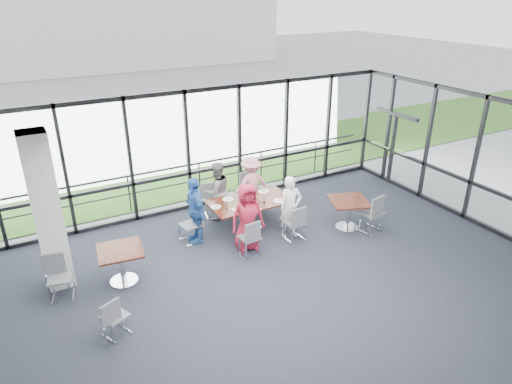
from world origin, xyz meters
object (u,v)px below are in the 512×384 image
diner_far_right (251,184)px  chair_spare_la (115,316)px  diner_near_left (247,217)px  chair_main_nl (249,237)px  main_table (250,205)px  diner_near_right (291,207)px  chair_main_end (191,225)px  structural_column (47,213)px  diner_far_left (217,191)px  side_table_left (121,255)px  diner_end (195,210)px  chair_main_fl (212,201)px  side_table_right (349,204)px  chair_main_fr (252,192)px  chair_spare_lb (60,278)px  chair_spare_r (371,213)px  chair_main_nr (294,223)px

diner_far_right → chair_spare_la: diner_far_right is taller
diner_near_left → chair_main_nl: 0.46m
main_table → diner_near_right: size_ratio=1.33×
main_table → chair_main_end: (-1.53, 0.10, -0.19)m
structural_column → diner_far_left: (3.96, 1.05, -0.83)m
side_table_left → diner_end: size_ratio=0.60×
chair_spare_la → chair_main_fl: bearing=21.6°
side_table_right → chair_main_end: chair_main_end is taller
diner_far_left → chair_main_fr: size_ratio=1.57×
diner_far_right → diner_end: (-1.91, -0.80, 0.05)m
diner_end → diner_near_right: bearing=66.7°
main_table → diner_far_right: bearing=61.2°
diner_near_left → chair_spare_lb: size_ratio=1.83×
side_table_left → chair_spare_r: size_ratio=0.99×
structural_column → diner_far_left: size_ratio=2.07×
structural_column → diner_far_right: size_ratio=2.11×
chair_main_nl → chair_spare_r: (3.09, -0.49, 0.06)m
diner_near_right → chair_main_end: 2.38m
diner_far_left → chair_spare_lb: size_ratio=1.78×
side_table_left → side_table_right: 5.47m
chair_main_nl → chair_main_fr: (1.14, 1.98, 0.07)m
chair_main_nr → chair_main_end: bearing=150.1°
diner_far_right → chair_main_nr: (0.15, -1.86, -0.32)m
diner_near_left → diner_far_left: (0.00, 1.66, -0.02)m
diner_near_left → structural_column: bearing=177.2°
diner_far_right → diner_near_right: bearing=98.2°
diner_end → chair_spare_la: bearing=-46.5°
diner_far_right → chair_main_nl: bearing=63.6°
main_table → diner_near_right: bearing=-49.9°
side_table_left → chair_main_fr: chair_main_fr is taller
structural_column → main_table: 4.56m
diner_near_left → chair_spare_r: size_ratio=1.63×
diner_near_right → chair_spare_r: bearing=-14.9°
side_table_right → diner_far_right: 2.59m
chair_spare_la → chair_spare_r: size_ratio=0.82×
diner_near_right → diner_far_right: bearing=102.2°
main_table → structural_column: bearing=-176.4°
diner_end → chair_main_fl: (0.87, 1.01, -0.39)m
diner_near_right → chair_spare_r: size_ratio=1.56×
diner_far_left → side_table_left: bearing=20.7°
main_table → chair_main_nl: bearing=-117.8°
diner_far_left → chair_main_fl: 0.42m
chair_main_fr → diner_near_right: bearing=99.5°
chair_main_fl → chair_main_end: 1.39m
side_table_right → chair_main_fl: (-2.66, 2.23, -0.22)m
diner_far_left → diner_near_left: bearing=81.1°
diner_near_right → chair_main_nr: diner_near_right is taller
chair_spare_r → diner_near_right: bearing=146.9°
structural_column → diner_near_left: size_ratio=2.01×
diner_near_right → chair_main_nr: size_ratio=1.75×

